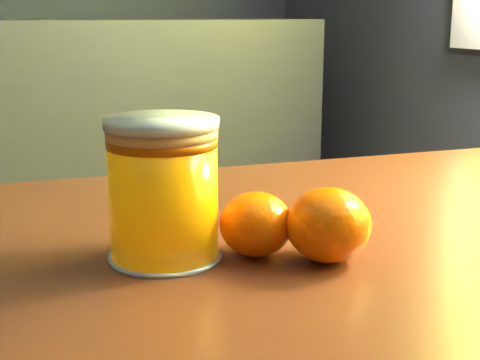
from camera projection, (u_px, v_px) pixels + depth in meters
name	position (u px, v px, depth m)	size (l,w,h in m)	color
table	(332.00, 356.00, 0.57)	(1.00, 0.73, 0.72)	brown
juice_glass	(163.00, 190.00, 0.53)	(0.09, 0.09, 0.11)	orange
orange_front	(329.00, 225.00, 0.53)	(0.07, 0.07, 0.06)	#FF6105
orange_back	(256.00, 224.00, 0.54)	(0.06, 0.06, 0.05)	#FF6105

